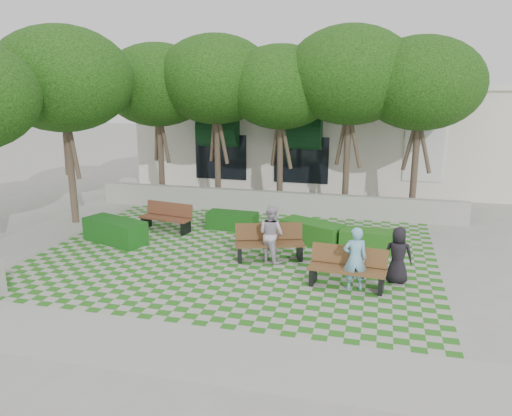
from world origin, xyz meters
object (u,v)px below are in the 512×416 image
(hedge_midright, at_px, (312,232))
(bench_mid, at_px, (269,243))
(hedge_west, at_px, (115,231))
(person_white, at_px, (271,234))
(hedge_east, at_px, (370,241))
(hedge_midleft, at_px, (232,221))
(bench_east, at_px, (347,268))
(person_dark, at_px, (398,255))
(person_blue, at_px, (355,259))
(bench_west, at_px, (167,218))

(hedge_midright, bearing_deg, bench_mid, -118.69)
(hedge_west, bearing_deg, person_white, -5.23)
(hedge_east, height_order, hedge_midleft, hedge_east)
(bench_east, distance_m, hedge_west, 8.00)
(person_white, bearing_deg, hedge_midright, -85.35)
(person_white, bearing_deg, person_dark, -162.71)
(hedge_west, xyz_separation_m, person_dark, (9.04, -1.25, 0.38))
(hedge_west, relative_size, person_blue, 1.33)
(bench_east, xyz_separation_m, bench_mid, (-2.43, 1.53, 0.01))
(hedge_east, bearing_deg, hedge_west, -171.68)
(bench_mid, height_order, bench_west, bench_mid)
(bench_west, distance_m, hedge_east, 7.18)
(bench_west, relative_size, hedge_east, 1.04)
(bench_west, bearing_deg, person_white, -16.37)
(bench_east, xyz_separation_m, hedge_midleft, (-4.44, 4.28, -0.19))
(person_dark, bearing_deg, bench_east, 27.45)
(person_dark, bearing_deg, hedge_west, -5.81)
(hedge_midright, distance_m, person_blue, 3.92)
(bench_mid, relative_size, person_white, 1.25)
(hedge_east, xyz_separation_m, person_blue, (-0.31, -3.21, 0.51))
(bench_mid, height_order, hedge_midleft, bench_mid)
(bench_mid, height_order, person_dark, person_dark)
(bench_mid, distance_m, hedge_midleft, 3.41)
(bench_mid, bearing_deg, hedge_east, 9.08)
(bench_east, xyz_separation_m, hedge_midright, (-1.42, 3.39, -0.14))
(hedge_east, distance_m, person_white, 3.35)
(bench_west, relative_size, hedge_west, 0.89)
(hedge_west, bearing_deg, bench_mid, -3.38)
(hedge_midleft, relative_size, hedge_west, 0.81)
(bench_west, bearing_deg, hedge_east, 6.56)
(bench_mid, distance_m, hedge_west, 5.36)
(person_blue, bearing_deg, hedge_west, -28.69)
(hedge_east, relative_size, hedge_midright, 0.92)
(hedge_midleft, relative_size, person_dark, 1.18)
(hedge_east, distance_m, hedge_midleft, 5.08)
(person_white, bearing_deg, bench_east, 179.07)
(hedge_midright, relative_size, hedge_midleft, 1.15)
(hedge_west, bearing_deg, bench_east, -13.36)
(bench_west, relative_size, person_white, 1.15)
(bench_east, bearing_deg, person_blue, -34.15)
(bench_east, bearing_deg, hedge_east, 86.08)
(bench_east, height_order, hedge_east, bench_east)
(hedge_midleft, xyz_separation_m, person_blue, (4.63, -4.43, 0.52))
(bench_west, distance_m, person_white, 4.86)
(bench_west, bearing_deg, bench_east, -17.56)
(bench_mid, relative_size, bench_west, 1.09)
(hedge_midright, height_order, person_dark, person_dark)
(bench_east, bearing_deg, hedge_midright, 117.89)
(hedge_west, xyz_separation_m, person_white, (5.44, -0.50, 0.47))
(hedge_midright, xyz_separation_m, person_white, (-0.93, -2.04, 0.49))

